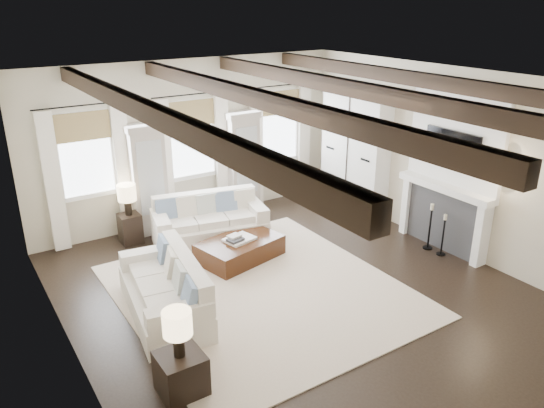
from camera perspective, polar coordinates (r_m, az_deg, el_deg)
ground at (r=8.23m, az=3.14°, el=-9.82°), size 7.50×7.50×0.00m
room_shell at (r=8.55m, az=3.93°, el=5.22°), size 6.54×7.54×3.22m
area_rug at (r=8.33m, az=-1.22°, el=-9.30°), size 4.01×4.39×0.02m
sofa_back at (r=9.91m, az=-6.78°, el=-2.00°), size 2.19×1.34×0.88m
sofa_left at (r=7.77m, az=-11.13°, el=-9.28°), size 1.20×2.13×0.87m
ottoman at (r=9.22m, az=-3.49°, el=-4.90°), size 1.55×1.16×0.37m
tray at (r=9.12m, az=-3.52°, el=-3.79°), size 0.57×0.48×0.04m
book_lower at (r=9.01m, az=-3.96°, el=-3.85°), size 0.30×0.25×0.04m
book_upper at (r=9.07m, az=-4.08°, el=-3.44°), size 0.25×0.21×0.03m
side_table_front at (r=6.42m, az=-9.76°, el=-17.53°), size 0.51×0.51×0.51m
lamp_front at (r=6.04m, az=-10.14°, el=-12.77°), size 0.33×0.33×0.57m
side_table_back at (r=10.12m, az=-14.99°, el=-2.57°), size 0.37×0.37×0.56m
lamp_back at (r=9.88m, az=-15.36°, el=1.00°), size 0.33×0.33×0.58m
candlestick_near at (r=9.77m, az=17.89°, el=-3.52°), size 0.16×0.16×0.77m
candlestick_far at (r=9.93m, az=16.58°, el=-2.72°), size 0.17×0.17×0.86m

